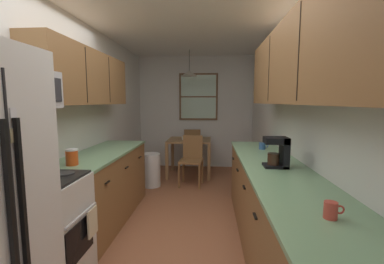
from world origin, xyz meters
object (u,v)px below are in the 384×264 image
at_px(microwave_over_range, 18,89).
at_px(table_serving_bowl, 186,138).
at_px(mug_by_coffeemaker, 262,146).
at_px(stove_range, 42,232).
at_px(dining_chair_near, 192,158).
at_px(dining_table, 189,145).
at_px(mug_spare, 331,210).
at_px(trash_bin, 151,170).
at_px(coffee_maker, 279,151).
at_px(dining_chair_far, 192,146).
at_px(storage_canister, 72,157).

height_order(microwave_over_range, table_serving_bowl, microwave_over_range).
relative_size(microwave_over_range, mug_by_coffeemaker, 4.93).
bearing_deg(stove_range, microwave_over_range, 179.97).
relative_size(microwave_over_range, table_serving_bowl, 3.44).
bearing_deg(dining_chair_near, dining_table, 98.71).
xyz_separation_m(stove_range, mug_by_coffeemaker, (2.04, 1.53, 0.47)).
height_order(stove_range, mug_by_coffeemaker, stove_range).
xyz_separation_m(mug_spare, table_serving_bowl, (-1.16, 3.88, -0.17)).
bearing_deg(dining_table, trash_bin, -128.36).
relative_size(dining_table, coffee_maker, 3.03).
bearing_deg(dining_chair_near, trash_bin, -166.62).
bearing_deg(trash_bin, mug_spare, -61.26).
bearing_deg(mug_by_coffeemaker, table_serving_bowl, 123.07).
distance_m(stove_range, dining_chair_far, 4.10).
xyz_separation_m(microwave_over_range, coffee_maker, (2.12, 0.59, -0.57)).
relative_size(dining_table, storage_canister, 5.42).
xyz_separation_m(storage_canister, mug_spare, (2.01, -1.03, -0.03)).
bearing_deg(coffee_maker, dining_chair_far, 107.49).
xyz_separation_m(stove_range, dining_table, (0.91, 3.38, 0.16)).
bearing_deg(dining_chair_far, coffee_maker, -72.51).
height_order(stove_range, dining_table, stove_range).
distance_m(dining_chair_far, mug_by_coffeemaker, 2.74).
xyz_separation_m(trash_bin, mug_by_coffeemaker, (1.74, -1.07, 0.64)).
distance_m(dining_table, trash_bin, 1.05).
relative_size(dining_table, mug_by_coffeemaker, 7.37).
relative_size(mug_spare, table_serving_bowl, 0.63).
bearing_deg(dining_chair_far, mug_spare, -76.62).
relative_size(coffee_maker, mug_by_coffeemaker, 2.43).
height_order(mug_by_coffeemaker, table_serving_bowl, mug_by_coffeemaker).
xyz_separation_m(mug_by_coffeemaker, table_serving_bowl, (-1.19, 1.83, -0.16)).
bearing_deg(mug_by_coffeemaker, mug_spare, -90.88).
height_order(trash_bin, mug_spare, mug_spare).
bearing_deg(stove_range, trash_bin, 83.54).
distance_m(microwave_over_range, dining_chair_far, 4.28).
height_order(coffee_maker, table_serving_bowl, coffee_maker).
bearing_deg(mug_by_coffeemaker, dining_chair_far, 114.12).
distance_m(dining_chair_far, mug_spare, 4.66).
bearing_deg(coffee_maker, mug_by_coffeemaker, 88.14).
distance_m(trash_bin, mug_spare, 3.61).
xyz_separation_m(stove_range, microwave_over_range, (-0.11, 0.00, 1.15)).
distance_m(stove_range, trash_bin, 2.62).
xyz_separation_m(dining_table, trash_bin, (-0.62, -0.78, -0.33)).
distance_m(dining_table, mug_by_coffeemaker, 2.19).
height_order(microwave_over_range, mug_spare, microwave_over_range).
height_order(dining_table, table_serving_bowl, table_serving_bowl).
relative_size(dining_chair_far, table_serving_bowl, 5.31).
relative_size(stove_range, mug_by_coffeemaker, 9.28).
relative_size(stove_range, coffee_maker, 3.82).
bearing_deg(dining_chair_near, storage_canister, -114.19).
height_order(dining_chair_near, mug_spare, mug_spare).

